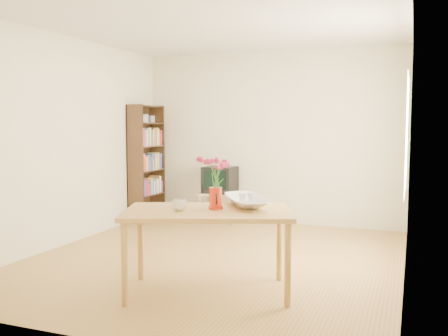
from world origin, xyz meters
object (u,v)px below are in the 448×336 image
at_px(table, 208,219).
at_px(television, 220,179).
at_px(pitcher, 216,199).
at_px(bowl, 246,180).
at_px(mug, 179,205).

bearing_deg(table, television, 89.40).
distance_m(pitcher, bowl, 0.37).
distance_m(table, mug, 0.28).
bearing_deg(table, bowl, 34.81).
height_order(table, television, television).
relative_size(table, television, 3.55).
height_order(table, pitcher, pitcher).
bearing_deg(pitcher, mug, -171.52).
xyz_separation_m(table, pitcher, (0.05, 0.07, 0.17)).
distance_m(table, television, 3.21).
height_order(pitcher, television, pitcher).
bearing_deg(pitcher, table, -148.40).
height_order(table, bowl, bowl).
relative_size(mug, bowl, 0.24).
bearing_deg(pitcher, bowl, 27.21).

